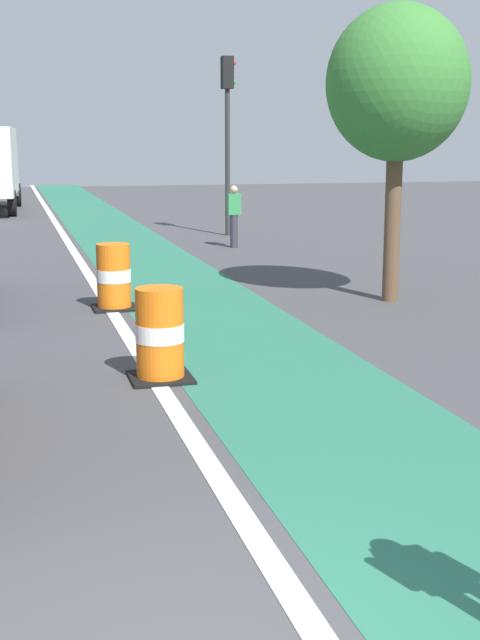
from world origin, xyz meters
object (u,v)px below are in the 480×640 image
object	(u,v)px
traffic_barrel_mid	(114,277)
street_tree_sidewalk	(397,85)
traffic_barrel_front	(160,335)
traffic_light_corner	(228,114)
pedestrian_crossing	(234,214)

from	to	relation	value
traffic_barrel_mid	street_tree_sidewalk	distance (m)	5.73
traffic_barrel_front	traffic_light_corner	world-z (taller)	traffic_light_corner
traffic_barrel_front	traffic_barrel_mid	world-z (taller)	same
street_tree_sidewalk	traffic_barrel_mid	bearing A→B (deg)	174.11
traffic_barrel_front	traffic_barrel_mid	distance (m)	4.50
street_tree_sidewalk	pedestrian_crossing	bearing A→B (deg)	94.98
pedestrian_crossing	street_tree_sidewalk	size ratio (longest dim) A/B	0.32
traffic_barrel_mid	traffic_light_corner	distance (m)	11.90
traffic_light_corner	traffic_barrel_front	bearing A→B (deg)	-107.12
pedestrian_crossing	traffic_barrel_front	bearing A→B (deg)	-108.51
traffic_light_corner	street_tree_sidewalk	size ratio (longest dim) A/B	1.02
traffic_barrel_mid	traffic_light_corner	world-z (taller)	traffic_light_corner
traffic_light_corner	pedestrian_crossing	size ratio (longest dim) A/B	3.17
traffic_light_corner	street_tree_sidewalk	bearing A→B (deg)	-89.30
street_tree_sidewalk	traffic_barrel_front	bearing A→B (deg)	-139.98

